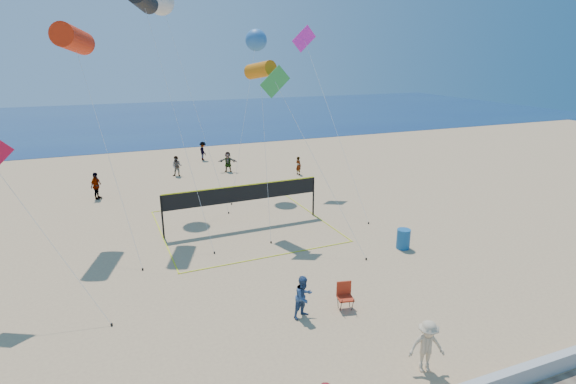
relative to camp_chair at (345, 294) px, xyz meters
name	(u,v)px	position (x,y,z in m)	size (l,w,h in m)	color
ground	(316,367)	(-2.54, -2.77, -0.62)	(120.00, 120.00, 0.00)	tan
ocean	(146,119)	(-2.54, 59.23, -0.60)	(140.00, 50.00, 0.03)	navy
bystander_a	(304,297)	(-1.74, 0.03, 0.23)	(0.82, 0.64, 1.69)	#304D79
bystander_b	(427,346)	(0.61, -4.20, 0.26)	(1.14, 0.66, 1.77)	tan
far_person_0	(96,186)	(-9.16, 18.68, 0.32)	(1.10, 0.46, 1.88)	gray
far_person_1	(228,162)	(1.15, 22.66, 0.24)	(1.59, 0.51, 1.71)	gray
far_person_2	(298,166)	(6.36, 19.62, 0.13)	(0.55, 0.36, 1.50)	gray
far_person_3	(177,166)	(-3.09, 22.77, 0.22)	(0.81, 0.63, 1.68)	gray
far_person_4	(203,151)	(0.06, 27.74, 0.26)	(1.13, 0.65, 1.75)	gray
camp_chair	(345,294)	(0.00, 0.00, 0.00)	(0.68, 0.81, 1.21)	#AE2A13
trash_barrel	(403,239)	(5.56, 3.92, -0.10)	(0.69, 0.69, 1.03)	#165590
volleyball_net	(243,198)	(-1.20, 10.02, 1.09)	(9.60, 9.45, 2.49)	black
kite_0	(73,39)	(-9.08, 12.36, 9.71)	(2.99, 7.62, 11.11)	red
kite_2	(260,70)	(0.04, 10.16, 8.15)	(1.43, 4.21, 9.32)	#CE6B0B
kite_4	(280,90)	(0.49, 8.39, 7.20)	(3.64, 5.41, 9.10)	green
kite_5	(307,47)	(5.53, 16.30, 9.45)	(1.89, 9.38, 11.57)	#E324C7
kite_6	(161,2)	(-4.09, 16.75, 12.03)	(3.71, 5.45, 13.45)	silver
kite_7	(256,40)	(2.17, 17.39, 9.90)	(3.85, 4.19, 11.26)	#2D68AE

